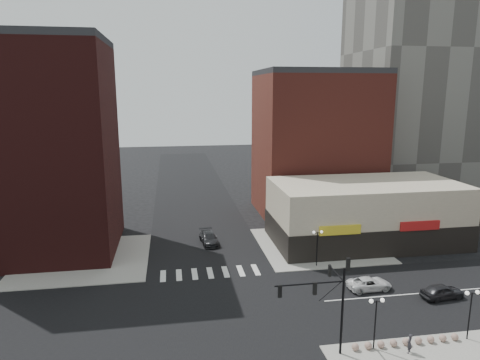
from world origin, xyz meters
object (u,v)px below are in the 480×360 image
object	(u,v)px
dark_sedan_north	(209,238)
pedestrian	(409,343)
dark_sedan_east	(442,291)
street_lamp_se_a	(376,311)
street_lamp_se_b	(471,302)
traffic_signal	(329,293)
street_lamp_ne	(317,239)
white_suv	(369,284)

from	to	relation	value
dark_sedan_north	pedestrian	size ratio (longest dim) A/B	3.22
dark_sedan_east	dark_sedan_north	distance (m)	27.93
street_lamp_se_a	street_lamp_se_b	size ratio (longest dim) A/B	1.00
dark_sedan_north	pedestrian	xyz separation A→B (m)	(12.73, -26.46, 0.17)
street_lamp_se_b	dark_sedan_east	size ratio (longest dim) A/B	1.00
street_lamp_se_a	street_lamp_se_b	world-z (taller)	same
traffic_signal	street_lamp_se_a	xyz separation A→B (m)	(3.76, -0.17, -1.67)
dark_sedan_east	dark_sedan_north	size ratio (longest dim) A/B	0.84
traffic_signal	street_lamp_ne	xyz separation A→B (m)	(4.76, 15.83, -1.67)
street_lamp_ne	pedestrian	size ratio (longest dim) A/B	2.69
street_lamp_se_a	street_lamp_ne	bearing A→B (deg)	86.42
dark_sedan_north	dark_sedan_east	bearing A→B (deg)	-48.45
pedestrian	white_suv	bearing A→B (deg)	-144.28
street_lamp_se_a	street_lamp_se_b	distance (m)	8.00
street_lamp_ne	dark_sedan_north	size ratio (longest dim) A/B	0.84
street_lamp_se_b	dark_sedan_north	xyz separation A→B (m)	(-18.36, 25.50, -2.57)
street_lamp_se_a	dark_sedan_north	distance (m)	27.64
traffic_signal	white_suv	distance (m)	13.21
street_lamp_se_a	street_lamp_se_b	bearing A→B (deg)	0.00
dark_sedan_east	pedestrian	bearing A→B (deg)	128.12
traffic_signal	pedestrian	distance (m)	7.45
dark_sedan_north	street_lamp_se_b	bearing A→B (deg)	-60.55
dark_sedan_east	white_suv	bearing A→B (deg)	58.33
street_lamp_se_b	pedestrian	world-z (taller)	street_lamp_se_b
street_lamp_se_b	white_suv	world-z (taller)	street_lamp_se_b
street_lamp_ne	pedestrian	bearing A→B (deg)	-85.37
street_lamp_se_a	dark_sedan_north	bearing A→B (deg)	112.10
street_lamp_se_b	street_lamp_ne	xyz separation A→B (m)	(-7.00, 16.00, 0.00)
white_suv	dark_sedan_north	distance (m)	21.58
dark_sedan_east	street_lamp_ne	bearing A→B (deg)	39.44
street_lamp_se_a	street_lamp_ne	world-z (taller)	same
white_suv	street_lamp_ne	bearing A→B (deg)	24.68
white_suv	pedestrian	distance (m)	10.81
street_lamp_se_a	dark_sedan_east	world-z (taller)	street_lamp_se_a
traffic_signal	pedestrian	size ratio (longest dim) A/B	5.02
dark_sedan_east	pedestrian	world-z (taller)	pedestrian
street_lamp_se_b	white_suv	size ratio (longest dim) A/B	0.93
traffic_signal	street_lamp_se_a	world-z (taller)	traffic_signal
street_lamp_ne	dark_sedan_east	world-z (taller)	street_lamp_ne
traffic_signal	dark_sedan_north	bearing A→B (deg)	104.59
traffic_signal	street_lamp_ne	distance (m)	16.62
dark_sedan_east	pedestrian	xyz separation A→B (m)	(-7.98, -7.72, 0.18)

